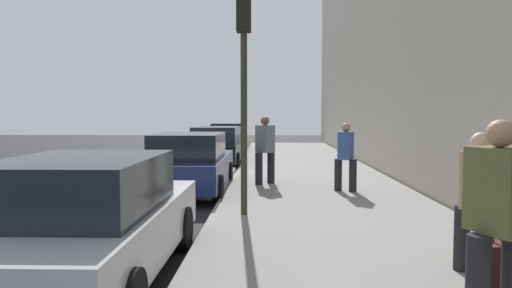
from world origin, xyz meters
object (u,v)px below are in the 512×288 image
at_px(parked_car_silver, 88,221).
at_px(parked_car_charcoal, 228,138).
at_px(parked_car_navy, 190,163).
at_px(pedestrian_grey_coat, 265,148).
at_px(rolling_suitcase, 492,275).
at_px(pedestrian_tan_coat, 479,199).
at_px(parked_car_black, 217,147).
at_px(traffic_light_pole, 244,65).
at_px(pedestrian_olive_coat, 498,220).
at_px(pedestrian_blue_coat, 346,155).

height_order(parked_car_silver, parked_car_charcoal, same).
bearing_deg(parked_car_navy, parked_car_silver, 178.99).
relative_size(pedestrian_grey_coat, rolling_suitcase, 1.79).
bearing_deg(pedestrian_tan_coat, rolling_suitcase, 163.75).
bearing_deg(parked_car_black, parked_car_charcoal, 1.19).
xyz_separation_m(pedestrian_tan_coat, traffic_light_pole, (3.22, 2.86, 1.86)).
xyz_separation_m(pedestrian_tan_coat, pedestrian_olive_coat, (-1.46, 0.48, 0.09)).
height_order(parked_car_charcoal, traffic_light_pole, traffic_light_pole).
distance_m(pedestrian_blue_coat, traffic_light_pole, 3.96).
bearing_deg(pedestrian_olive_coat, parked_car_black, 15.53).
xyz_separation_m(parked_car_silver, rolling_suitcase, (-0.90, -4.22, -0.29)).
bearing_deg(pedestrian_tan_coat, parked_car_charcoal, 13.33).
xyz_separation_m(parked_car_navy, traffic_light_pole, (-3.22, -1.53, 2.13)).
xyz_separation_m(pedestrian_grey_coat, pedestrian_olive_coat, (-8.48, -2.02, 0.01)).
height_order(parked_car_black, traffic_light_pole, traffic_light_pole).
xyz_separation_m(pedestrian_blue_coat, rolling_suitcase, (-6.84, -0.29, -0.55)).
bearing_deg(pedestrian_olive_coat, pedestrian_grey_coat, 13.41).
bearing_deg(pedestrian_grey_coat, pedestrian_tan_coat, -160.37).
bearing_deg(parked_car_charcoal, traffic_light_pole, -174.09).
bearing_deg(pedestrian_tan_coat, pedestrian_olive_coat, 161.80).
bearing_deg(parked_car_navy, pedestrian_blue_coat, -98.51).
height_order(parked_car_silver, pedestrian_blue_coat, pedestrian_blue_coat).
relative_size(pedestrian_blue_coat, rolling_suitcase, 1.64).
relative_size(pedestrian_grey_coat, traffic_light_pole, 0.44).
bearing_deg(parked_car_silver, parked_car_navy, -1.01).
distance_m(parked_car_charcoal, pedestrian_olive_coat, 20.78).
relative_size(parked_car_navy, pedestrian_grey_coat, 2.55).
bearing_deg(parked_car_navy, pedestrian_tan_coat, -145.71).
bearing_deg(pedestrian_grey_coat, rolling_suitcase, -164.49).
height_order(parked_car_silver, pedestrian_olive_coat, pedestrian_olive_coat).
relative_size(parked_car_silver, parked_car_charcoal, 1.07).
height_order(pedestrian_blue_coat, traffic_light_pole, traffic_light_pole).
bearing_deg(pedestrian_olive_coat, pedestrian_tan_coat, -18.20).
height_order(parked_car_navy, rolling_suitcase, parked_car_navy).
distance_m(pedestrian_blue_coat, pedestrian_olive_coat, 7.33).
bearing_deg(traffic_light_pole, pedestrian_tan_coat, -138.37).
bearing_deg(parked_car_silver, pedestrian_tan_coat, -89.04).
bearing_deg(parked_car_navy, parked_car_charcoal, 0.45).
distance_m(parked_car_charcoal, rolling_suitcase, 20.34).
bearing_deg(parked_car_black, pedestrian_tan_coat, -160.76).
bearing_deg(pedestrian_tan_coat, pedestrian_grey_coat, 19.63).
relative_size(parked_car_charcoal, pedestrian_blue_coat, 2.54).
bearing_deg(parked_car_silver, rolling_suitcase, -102.03).
xyz_separation_m(parked_car_black, pedestrian_olive_coat, (-13.92, -3.87, 0.35)).
relative_size(parked_car_black, pedestrian_tan_coat, 2.63).
relative_size(pedestrian_tan_coat, traffic_light_pole, 0.41).
height_order(parked_car_silver, rolling_suitcase, parked_car_silver).
height_order(traffic_light_pole, rolling_suitcase, traffic_light_pole).
xyz_separation_m(traffic_light_pole, rolling_suitcase, (-4.19, -2.57, -2.42)).
bearing_deg(pedestrian_tan_coat, parked_car_black, 19.24).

